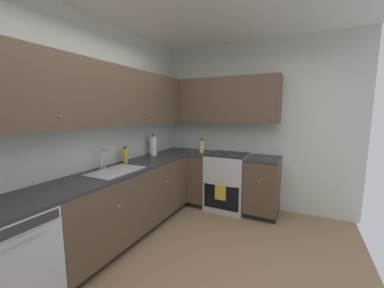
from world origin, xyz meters
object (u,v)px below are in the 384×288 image
Objects in this scene: soap_bottle at (125,155)px; oil_bottle at (202,146)px; dishwasher at (2,267)px; oven_range at (228,181)px; paper_towel_roll at (153,146)px.

soap_bottle is 0.96× the size of oil_bottle.
dishwasher is at bearing -173.41° from soap_bottle.
oil_bottle is (1.17, -0.62, 0.01)m from soap_bottle.
oil_bottle is at bearing -9.12° from dishwasher.
oven_range is 4.61× the size of soap_bottle.
soap_bottle reaches higher than dishwasher.
paper_towel_roll reaches higher than dishwasher.
oil_bottle reaches higher than oven_range.
dishwasher is 2.38× the size of paper_towel_roll.
oven_range is at bearing -42.27° from soap_bottle.
oil_bottle reaches higher than dishwasher.
oil_bottle is at bearing -47.35° from paper_towel_roll.
oil_bottle is (0.55, -0.60, -0.04)m from paper_towel_roll.
dishwasher is at bearing 170.88° from oil_bottle.
dishwasher is 1.67m from soap_bottle.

